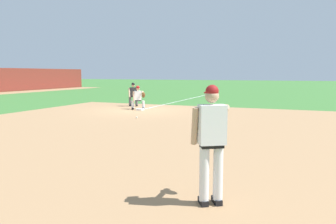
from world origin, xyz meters
The scene contains 8 objects.
ground_plane centered at (0.00, 0.00, 0.00)m, with size 160.00×160.00×0.00m, color #3D7533.
infield_dirt_patch centered at (-5.64, -3.46, 0.00)m, with size 18.00×18.00×0.01m, color #A87F56.
foul_line_stripe centered at (7.98, 0.00, 0.01)m, with size 15.96×0.10×0.00m, color white.
first_base_bag centered at (0.00, 0.00, 0.04)m, with size 0.38×0.38×0.09m, color white.
baseball centered at (-2.95, -1.32, 0.04)m, with size 0.07×0.07×0.07m, color white.
pitcher centered at (-11.24, -6.92, 1.06)m, with size 0.84×0.57×1.86m.
first_baseman centered at (0.36, 0.28, 0.73)m, with size 0.81×1.04×1.34m.
umpire centered at (1.83, 1.38, 0.79)m, with size 0.63×0.68×1.46m.
Camera 1 is at (-16.04, -8.13, 2.03)m, focal length 35.00 mm.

